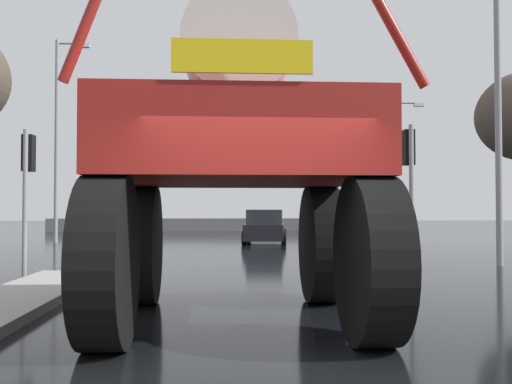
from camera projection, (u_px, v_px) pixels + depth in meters
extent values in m
plane|color=black|center=(232.00, 249.00, 23.00)|extent=(120.00, 120.00, 0.00)
cube|color=#9E9B93|center=(17.00, 299.00, 9.73)|extent=(1.45, 7.81, 0.15)
cylinder|color=black|center=(142.00, 245.00, 9.74)|extent=(0.51, 1.90, 1.90)
cylinder|color=black|center=(321.00, 244.00, 9.94)|extent=(0.51, 1.90, 1.90)
cylinder|color=black|center=(106.00, 262.00, 6.54)|extent=(0.51, 1.90, 1.90)
cylinder|color=black|center=(371.00, 261.00, 6.74)|extent=(0.51, 1.90, 1.90)
cube|color=maroon|center=(236.00, 147.00, 8.28)|extent=(3.46, 3.94, 0.99)
cube|color=maroon|center=(235.00, 84.00, 8.71)|extent=(1.27, 1.27, 0.90)
cylinder|color=silver|center=(238.00, 49.00, 7.76)|extent=(1.41, 1.35, 1.40)
cylinder|color=maroon|center=(380.00, 5.00, 6.67)|extent=(1.11, 0.13, 1.87)
cube|color=yellow|center=(242.00, 56.00, 6.33)|extent=(1.49, 0.05, 0.36)
cube|color=black|center=(265.00, 232.00, 27.27)|extent=(2.18, 4.27, 0.70)
cube|color=#23282D|center=(265.00, 217.00, 27.14)|extent=(1.80, 2.27, 0.64)
cylinder|color=black|center=(249.00, 235.00, 28.66)|extent=(0.25, 0.62, 0.60)
cylinder|color=black|center=(284.00, 235.00, 28.56)|extent=(0.25, 0.62, 0.60)
cylinder|color=black|center=(244.00, 238.00, 25.97)|extent=(0.25, 0.62, 0.60)
cylinder|color=black|center=(283.00, 238.00, 25.86)|extent=(0.25, 0.62, 0.60)
cylinder|color=gray|center=(25.00, 203.00, 13.56)|extent=(0.11, 0.11, 3.34)
cube|color=black|center=(29.00, 153.00, 13.81)|extent=(0.24, 0.32, 0.84)
sphere|color=#390503|center=(31.00, 142.00, 14.00)|extent=(0.17, 0.17, 0.17)
sphere|color=orange|center=(31.00, 154.00, 14.00)|extent=(0.17, 0.17, 0.17)
sphere|color=black|center=(31.00, 165.00, 13.99)|extent=(0.17, 0.17, 0.17)
cylinder|color=gray|center=(412.00, 199.00, 14.08)|extent=(0.11, 0.11, 3.52)
cube|color=black|center=(408.00, 148.00, 14.33)|extent=(0.24, 0.32, 0.84)
sphere|color=#390503|center=(406.00, 137.00, 14.52)|extent=(0.17, 0.17, 0.17)
sphere|color=orange|center=(406.00, 148.00, 14.52)|extent=(0.17, 0.17, 0.17)
sphere|color=black|center=(406.00, 160.00, 14.51)|extent=(0.17, 0.17, 0.17)
cylinder|color=gray|center=(122.00, 199.00, 29.56)|extent=(0.11, 0.11, 4.06)
cube|color=black|center=(123.00, 169.00, 29.82)|extent=(0.24, 0.32, 0.84)
sphere|color=#390503|center=(124.00, 164.00, 30.02)|extent=(0.17, 0.17, 0.17)
sphere|color=orange|center=(124.00, 169.00, 30.01)|extent=(0.17, 0.17, 0.17)
sphere|color=black|center=(124.00, 174.00, 30.00)|extent=(0.17, 0.17, 0.17)
cylinder|color=gray|center=(498.00, 109.00, 16.39)|extent=(0.18, 0.18, 8.52)
cylinder|color=gray|center=(56.00, 141.00, 27.56)|extent=(0.18, 0.18, 9.32)
cylinder|color=gray|center=(71.00, 43.00, 27.73)|extent=(1.22, 0.10, 0.10)
cube|color=silver|center=(84.00, 46.00, 27.76)|extent=(0.50, 0.24, 0.16)
cylinder|color=gray|center=(393.00, 169.00, 30.61)|extent=(0.18, 0.18, 7.12)
cylinder|color=gray|center=(406.00, 103.00, 30.75)|extent=(1.37, 0.10, 0.10)
cube|color=silver|center=(419.00, 105.00, 30.78)|extent=(0.50, 0.24, 0.16)
cube|color=#59595B|center=(227.00, 225.00, 42.39)|extent=(25.03, 0.24, 0.90)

